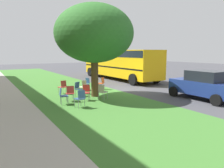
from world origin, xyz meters
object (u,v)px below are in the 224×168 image
chair_1 (63,95)px  chair_4 (101,82)px  parked_car (204,85)px  chair_10 (86,83)px  chair_2 (86,91)px  chair_5 (83,86)px  chair_0 (97,84)px  street_tree (94,34)px  chair_8 (102,91)px  chair_9 (78,88)px  chair_6 (63,86)px  chair_7 (70,92)px  school_bus (119,62)px  chair_3 (80,97)px

chair_1 → chair_4: bearing=-53.1°
chair_1 → parked_car: 7.92m
chair_1 → chair_10: size_ratio=1.00×
chair_2 → chair_5: size_ratio=1.00×
chair_0 → parked_car: bearing=-143.0°
street_tree → chair_8: bearing=174.9°
chair_9 → chair_6: bearing=25.4°
chair_6 → chair_2: bearing=-168.8°
chair_0 → chair_8: bearing=159.1°
chair_2 → chair_4: 3.62m
chair_10 → chair_0: bearing=-152.5°
chair_0 → chair_10: bearing=27.5°
chair_1 → chair_10: same height
street_tree → chair_7: size_ratio=6.25×
chair_8 → chair_1: bearing=87.0°
street_tree → chair_1: size_ratio=6.25×
chair_4 → school_bus: 6.31m
street_tree → chair_5: 3.44m
street_tree → chair_6: bearing=39.3°
chair_7 → chair_9: bearing=-40.7°
chair_3 → school_bus: size_ratio=0.08×
street_tree → chair_9: size_ratio=6.25×
chair_2 → parked_car: (-3.22, -5.90, 0.32)m
street_tree → chair_0: (1.43, -0.88, -3.24)m
chair_1 → chair_2: bearing=-80.4°
chair_4 → chair_5: size_ratio=1.00×
chair_10 → parked_car: bearing=-144.1°
chair_0 → chair_7: (-2.00, 2.68, 0.00)m
chair_6 → chair_8: size_ratio=1.00×
chair_1 → parked_car: size_ratio=0.24×
parked_car → school_bus: 10.33m
chair_1 → chair_5: 2.97m
chair_9 → school_bus: 8.94m
chair_6 → chair_9: same height
street_tree → chair_5: size_ratio=6.25×
chair_7 → school_bus: school_bus is taller
parked_car → chair_6: bearing=48.1°
chair_2 → school_bus: (7.02, -6.84, 1.24)m
chair_10 → school_bus: bearing=-53.5°
school_bus → chair_5: bearing=129.8°
chair_1 → chair_9: 2.16m
chair_4 → parked_car: bearing=-149.6°
chair_5 → chair_8: (-2.24, -0.19, 0.00)m
chair_1 → chair_4: (2.91, -3.88, 0.00)m
chair_5 → chair_4: bearing=-66.1°
street_tree → chair_2: bearing=129.1°
chair_6 → chair_7: (-2.33, 0.37, 0.00)m
chair_0 → chair_5: same height
street_tree → parked_car: bearing=-128.8°
chair_0 → chair_1: (-2.43, 3.25, 0.00)m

